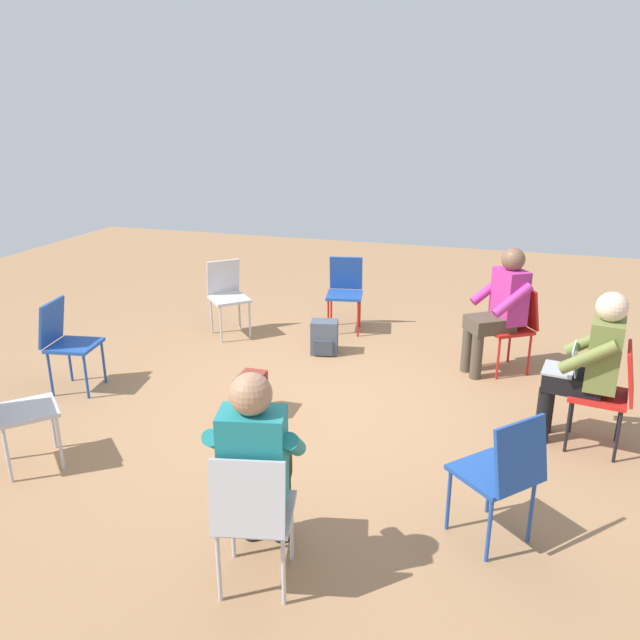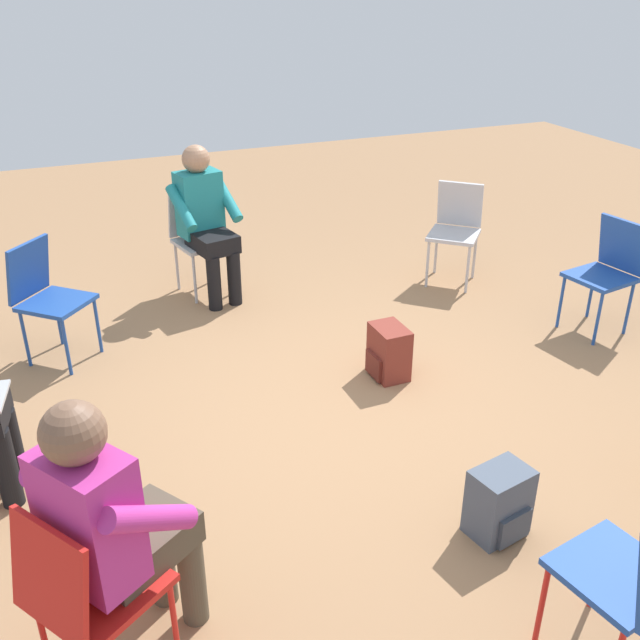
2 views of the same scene
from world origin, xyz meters
name	(u,v)px [view 1 (image 1 of 2)]	position (x,y,z in m)	size (l,w,h in m)	color
ground_plane	(321,405)	(0.00, 0.00, 0.00)	(14.00, 14.00, 0.00)	#99704C
chair_northeast	(227,292)	(1.46, 1.56, 0.50)	(0.58, 0.58, 0.85)	#B7B7BC
chair_east	(345,288)	(2.01, 0.32, 0.50)	(0.50, 0.47, 0.85)	#1E4799
chair_southeast	(513,323)	(1.32, -1.56, 0.50)	(0.57, 0.58, 0.85)	red
chair_southwest	(503,470)	(-1.43, -1.54, 0.50)	(0.58, 0.59, 0.85)	#1E4799
chair_north	(66,339)	(-0.35, 2.31, 0.50)	(0.46, 0.49, 0.85)	#1E4799
chair_south	(610,390)	(-0.07, -2.27, 0.50)	(0.46, 0.49, 0.85)	red
chair_northwest	(14,405)	(-1.58, 1.77, 0.50)	(0.59, 0.58, 0.85)	#B7B7BC
chair_west	(252,511)	(-2.21, -0.31, 0.50)	(0.51, 0.48, 0.85)	#B7B7BC
person_with_laptop	(589,361)	(-0.04, -2.10, 0.69)	(0.55, 0.57, 1.24)	black
person_in_magenta	(500,305)	(1.22, -1.42, 0.69)	(0.63, 0.63, 1.24)	#4C4233
person_in_teal	(257,461)	(-2.05, -0.27, 0.69)	(0.57, 0.56, 1.24)	black
backpack_near_laptop_user	(324,339)	(1.20, 0.32, 0.16)	(0.28, 0.31, 0.36)	#475160
backpack_by_empty_chair	(252,397)	(-0.32, 0.51, 0.16)	(0.28, 0.25, 0.36)	maroon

